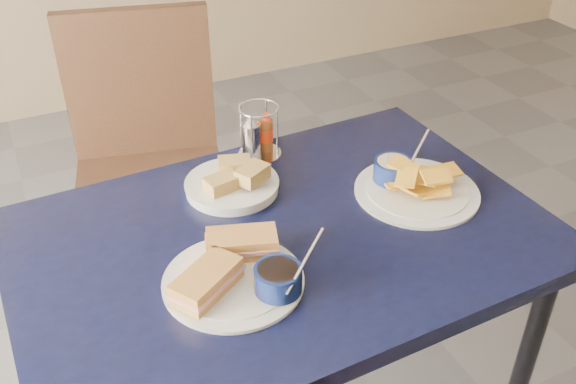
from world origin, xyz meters
name	(u,v)px	position (x,y,z in m)	size (l,w,h in m)	color
dining_table	(283,259)	(-0.25, 0.14, 0.68)	(1.14, 0.78, 0.75)	black
chair_far	(141,149)	(-0.37, 0.95, 0.56)	(0.54, 0.53, 0.97)	black
sandwich_plate	(238,271)	(-0.39, 0.04, 0.77)	(0.30, 0.27, 0.12)	white
plantain_plate	(409,183)	(0.08, 0.16, 0.77)	(0.29, 0.29, 0.12)	white
bread_basket	(233,183)	(-0.28, 0.33, 0.77)	(0.21, 0.21, 0.07)	white
condiment_caddy	(257,135)	(-0.17, 0.46, 0.81)	(0.11, 0.11, 0.14)	silver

